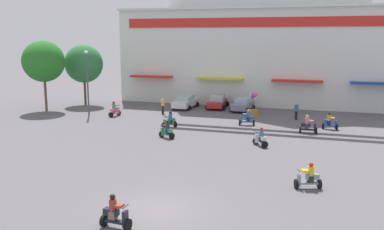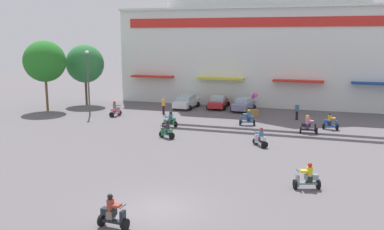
# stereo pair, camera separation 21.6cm
# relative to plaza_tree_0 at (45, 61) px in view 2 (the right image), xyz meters

# --- Properties ---
(ground_plane) EXTENTS (128.00, 128.00, 0.00)m
(ground_plane) POSITION_rel_plaza_tree_0_xyz_m (21.65, -7.87, -5.40)
(ground_plane) COLOR #5D595D
(colonial_building) EXTENTS (34.32, 19.02, 22.41)m
(colonial_building) POSITION_rel_plaza_tree_0_xyz_m (21.65, 16.08, 4.47)
(colonial_building) COLOR silver
(colonial_building) RESTS_ON ground
(plaza_tree_0) EXTENTS (4.51, 4.41, 7.62)m
(plaza_tree_0) POSITION_rel_plaza_tree_0_xyz_m (0.00, 0.00, 0.00)
(plaza_tree_0) COLOR brown
(plaza_tree_0) RESTS_ON ground
(plaza_tree_2) EXTENTS (4.57, 3.92, 7.11)m
(plaza_tree_2) POSITION_rel_plaza_tree_0_xyz_m (1.93, 4.80, -0.51)
(plaza_tree_2) COLOR brown
(plaza_tree_2) RESTS_ON ground
(parked_car_0) EXTENTS (2.47, 4.37, 1.46)m
(parked_car_0) POSITION_rel_plaza_tree_0_xyz_m (14.00, 6.19, -4.66)
(parked_car_0) COLOR silver
(parked_car_0) RESTS_ON ground
(parked_car_1) EXTENTS (2.47, 4.36, 1.43)m
(parked_car_1) POSITION_rel_plaza_tree_0_xyz_m (17.47, 7.33, -4.67)
(parked_car_1) COLOR #AE2525
(parked_car_1) RESTS_ON ground
(parked_car_2) EXTENTS (2.44, 3.93, 1.48)m
(parked_car_2) POSITION_rel_plaza_tree_0_xyz_m (20.53, 6.38, -4.65)
(parked_car_2) COLOR slate
(parked_car_2) RESTS_ON ground
(scooter_rider_0) EXTENTS (1.49, 0.62, 1.58)m
(scooter_rider_0) POSITION_rel_plaza_tree_0_xyz_m (27.76, -2.60, -4.75)
(scooter_rider_0) COLOR black
(scooter_rider_0) RESTS_ON ground
(scooter_rider_1) EXTENTS (1.38, 0.77, 1.50)m
(scooter_rider_1) POSITION_rel_plaza_tree_0_xyz_m (29.53, -0.42, -4.77)
(scooter_rider_1) COLOR black
(scooter_rider_1) RESTS_ON ground
(scooter_rider_2) EXTENTS (1.49, 0.93, 1.46)m
(scooter_rider_2) POSITION_rel_plaza_tree_0_xyz_m (28.27, -16.02, -4.79)
(scooter_rider_2) COLOR black
(scooter_rider_2) RESTS_ON ground
(scooter_rider_3) EXTENTS (1.51, 0.84, 1.49)m
(scooter_rider_3) POSITION_rel_plaza_tree_0_xyz_m (22.29, -0.87, -4.77)
(scooter_rider_3) COLOR black
(scooter_rider_3) RESTS_ON ground
(scooter_rider_4) EXTENTS (1.27, 1.33, 1.50)m
(scooter_rider_4) POSITION_rel_plaza_tree_0_xyz_m (15.88, -4.02, -4.78)
(scooter_rider_4) COLOR black
(scooter_rider_4) RESTS_ON ground
(scooter_rider_5) EXTENTS (1.39, 1.00, 1.50)m
(scooter_rider_5) POSITION_rel_plaza_tree_0_xyz_m (17.03, -7.74, -4.79)
(scooter_rider_5) COLOR black
(scooter_rider_5) RESTS_ON ground
(scooter_rider_6) EXTENTS (1.27, 1.37, 1.48)m
(scooter_rider_6) POSITION_rel_plaza_tree_0_xyz_m (24.56, -8.01, -4.79)
(scooter_rider_6) COLOR black
(scooter_rider_6) RESTS_ON ground
(scooter_rider_7) EXTENTS (1.34, 0.60, 1.53)m
(scooter_rider_7) POSITION_rel_plaza_tree_0_xyz_m (20.62, -23.35, -4.76)
(scooter_rider_7) COLOR black
(scooter_rider_7) RESTS_ON ground
(scooter_rider_8) EXTENTS (0.74, 1.50, 1.59)m
(scooter_rider_8) POSITION_rel_plaza_tree_0_xyz_m (8.63, -0.62, -4.74)
(scooter_rider_8) COLOR black
(scooter_rider_8) RESTS_ON ground
(pedestrian_0) EXTENTS (0.48, 0.48, 1.67)m
(pedestrian_0) POSITION_rel_plaza_tree_0_xyz_m (26.43, 3.18, -4.45)
(pedestrian_0) COLOR black
(pedestrian_0) RESTS_ON ground
(pedestrian_1) EXTENTS (0.50, 0.50, 1.69)m
(pedestrian_1) POSITION_rel_plaza_tree_0_xyz_m (12.86, 2.05, -4.44)
(pedestrian_1) COLOR black
(pedestrian_1) RESTS_ON ground
(streetlamp_near) EXTENTS (0.40, 0.40, 6.63)m
(streetlamp_near) POSITION_rel_plaza_tree_0_xyz_m (5.91, -1.05, -1.52)
(streetlamp_near) COLOR #474C51
(streetlamp_near) RESTS_ON ground
(balloon_vendor_cart) EXTENTS (1.07, 1.04, 2.48)m
(balloon_vendor_cart) POSITION_rel_plaza_tree_0_xyz_m (22.16, 3.36, -4.18)
(balloon_vendor_cart) COLOR #A47340
(balloon_vendor_cart) RESTS_ON ground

